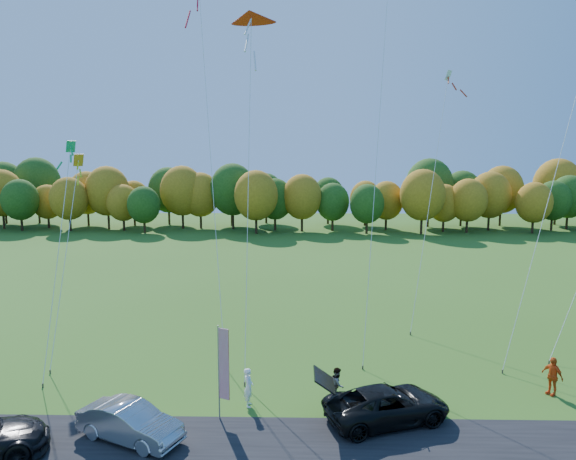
{
  "coord_description": "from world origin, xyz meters",
  "views": [
    {
      "loc": [
        0.59,
        -21.26,
        10.82
      ],
      "look_at": [
        0.0,
        6.0,
        7.0
      ],
      "focal_mm": 32.0,
      "sensor_mm": 36.0,
      "label": 1
    }
  ],
  "objects_px": {
    "silver_sedan": "(130,422)",
    "feather_flag": "(223,363)",
    "black_suv": "(387,405)",
    "person_east": "(552,376)"
  },
  "relations": [
    {
      "from": "silver_sedan",
      "to": "feather_flag",
      "type": "xyz_separation_m",
      "value": [
        3.39,
        1.63,
        1.76
      ]
    },
    {
      "from": "black_suv",
      "to": "person_east",
      "type": "xyz_separation_m",
      "value": [
        8.01,
        2.61,
        0.17
      ]
    },
    {
      "from": "black_suv",
      "to": "feather_flag",
      "type": "distance_m",
      "value": 7.01
    },
    {
      "from": "silver_sedan",
      "to": "person_east",
      "type": "bearing_deg",
      "value": -52.64
    },
    {
      "from": "black_suv",
      "to": "person_east",
      "type": "height_order",
      "value": "person_east"
    },
    {
      "from": "black_suv",
      "to": "silver_sedan",
      "type": "distance_m",
      "value": 10.31
    },
    {
      "from": "black_suv",
      "to": "feather_flag",
      "type": "height_order",
      "value": "feather_flag"
    },
    {
      "from": "silver_sedan",
      "to": "feather_flag",
      "type": "relative_size",
      "value": 1.07
    },
    {
      "from": "black_suv",
      "to": "silver_sedan",
      "type": "relative_size",
      "value": 1.21
    },
    {
      "from": "feather_flag",
      "to": "person_east",
      "type": "bearing_deg",
      "value": 9.97
    }
  ]
}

